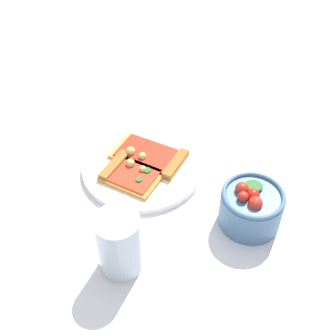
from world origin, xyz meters
name	(u,v)px	position (x,y,z in m)	size (l,w,h in m)	color
ground_plane	(122,186)	(0.00, 0.00, 0.00)	(2.40, 2.40, 0.00)	silver
plate	(143,166)	(0.03, -0.06, 0.01)	(0.25, 0.25, 0.01)	white
pizza_slice_near	(152,156)	(0.03, -0.08, 0.02)	(0.17, 0.16, 0.02)	gold
pizza_slice_far	(128,173)	(0.01, -0.02, 0.02)	(0.14, 0.13, 0.02)	gold
salad_bowl	(251,207)	(-0.18, -0.18, 0.04)	(0.11, 0.11, 0.09)	#4C7299
soda_glass	(120,245)	(-0.17, 0.07, 0.05)	(0.07, 0.07, 0.12)	silver
paper_napkin	(161,96)	(0.24, -0.20, 0.00)	(0.14, 0.11, 0.00)	white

